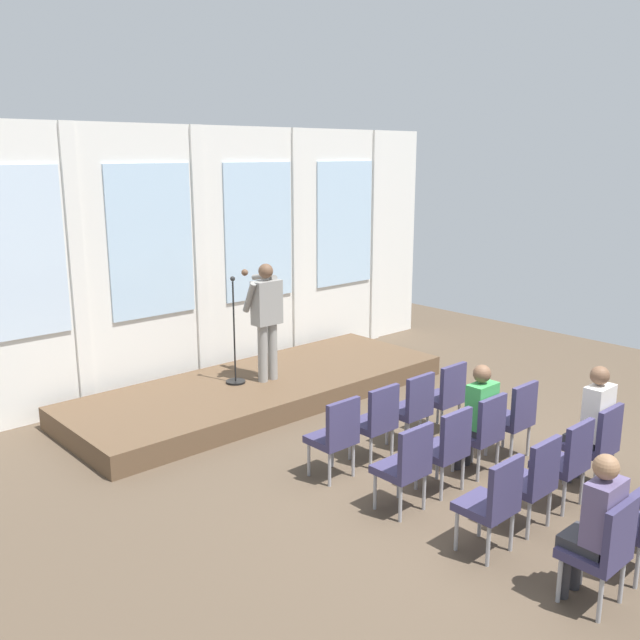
% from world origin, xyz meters
% --- Properties ---
extents(ground_plane, '(13.56, 13.56, 0.00)m').
position_xyz_m(ground_plane, '(0.00, 0.00, 0.00)').
color(ground_plane, brown).
extents(rear_partition, '(9.68, 0.14, 3.93)m').
position_xyz_m(rear_partition, '(0.05, 5.21, 2.00)').
color(rear_partition, silver).
rests_on(rear_partition, ground).
extents(stage_platform, '(5.71, 2.05, 0.30)m').
position_xyz_m(stage_platform, '(0.00, 3.89, 0.15)').
color(stage_platform, brown).
rests_on(stage_platform, ground).
extents(speaker, '(0.51, 0.69, 1.71)m').
position_xyz_m(speaker, '(0.05, 3.81, 1.29)').
color(speaker, gray).
rests_on(speaker, stage_platform).
extents(mic_stand, '(0.28, 0.28, 1.55)m').
position_xyz_m(mic_stand, '(-0.37, 4.01, 0.64)').
color(mic_stand, black).
rests_on(mic_stand, stage_platform).
extents(chair_r0_c0, '(0.46, 0.44, 0.94)m').
position_xyz_m(chair_r0_c0, '(-0.96, 1.29, 0.53)').
color(chair_r0_c0, '#99999E').
rests_on(chair_r0_c0, ground).
extents(chair_r0_c1, '(0.46, 0.44, 0.94)m').
position_xyz_m(chair_r0_c1, '(-0.32, 1.29, 0.53)').
color(chair_r0_c1, '#99999E').
rests_on(chair_r0_c1, ground).
extents(chair_r0_c2, '(0.46, 0.44, 0.94)m').
position_xyz_m(chair_r0_c2, '(0.32, 1.29, 0.53)').
color(chair_r0_c2, '#99999E').
rests_on(chair_r0_c2, ground).
extents(chair_r0_c3, '(0.46, 0.44, 0.94)m').
position_xyz_m(chair_r0_c3, '(0.96, 1.29, 0.53)').
color(chair_r0_c3, '#99999E').
rests_on(chair_r0_c3, ground).
extents(chair_r1_c0, '(0.46, 0.44, 0.94)m').
position_xyz_m(chair_r1_c0, '(-0.96, 0.27, 0.53)').
color(chair_r1_c0, '#99999E').
rests_on(chair_r1_c0, ground).
extents(chair_r1_c1, '(0.46, 0.44, 0.94)m').
position_xyz_m(chair_r1_c1, '(-0.32, 0.27, 0.53)').
color(chair_r1_c1, '#99999E').
rests_on(chair_r1_c1, ground).
extents(chair_r1_c2, '(0.46, 0.44, 0.94)m').
position_xyz_m(chair_r1_c2, '(0.32, 0.27, 0.53)').
color(chair_r1_c2, '#99999E').
rests_on(chair_r1_c2, ground).
extents(audience_r1_c2, '(0.36, 0.39, 1.27)m').
position_xyz_m(audience_r1_c2, '(0.32, 0.36, 0.71)').
color(audience_r1_c2, '#2D2D33').
rests_on(audience_r1_c2, ground).
extents(chair_r1_c3, '(0.46, 0.44, 0.94)m').
position_xyz_m(chair_r1_c3, '(0.96, 0.27, 0.53)').
color(chair_r1_c3, '#99999E').
rests_on(chair_r1_c3, ground).
extents(chair_r2_c0, '(0.46, 0.44, 0.94)m').
position_xyz_m(chair_r2_c0, '(-0.96, -0.74, 0.53)').
color(chair_r2_c0, '#99999E').
rests_on(chair_r2_c0, ground).
extents(chair_r2_c1, '(0.46, 0.44, 0.94)m').
position_xyz_m(chair_r2_c1, '(-0.32, -0.74, 0.53)').
color(chair_r2_c1, '#99999E').
rests_on(chair_r2_c1, ground).
extents(chair_r2_c2, '(0.46, 0.44, 0.94)m').
position_xyz_m(chair_r2_c2, '(0.32, -0.74, 0.53)').
color(chair_r2_c2, '#99999E').
rests_on(chair_r2_c2, ground).
extents(chair_r2_c3, '(0.46, 0.44, 0.94)m').
position_xyz_m(chair_r2_c3, '(0.96, -0.74, 0.53)').
color(chair_r2_c3, '#99999E').
rests_on(chair_r2_c3, ground).
extents(audience_r2_c3, '(0.36, 0.39, 1.36)m').
position_xyz_m(audience_r2_c3, '(0.96, -0.66, 0.75)').
color(audience_r2_c3, '#2D2D33').
rests_on(audience_r2_c3, ground).
extents(chair_r3_c0, '(0.46, 0.44, 0.94)m').
position_xyz_m(chair_r3_c0, '(-0.96, -1.75, 0.53)').
color(chair_r3_c0, '#99999E').
rests_on(chair_r3_c0, ground).
extents(audience_r3_c0, '(0.36, 0.39, 1.29)m').
position_xyz_m(audience_r3_c0, '(-0.96, -1.67, 0.72)').
color(audience_r3_c0, '#2D2D33').
rests_on(audience_r3_c0, ground).
extents(chair_r3_c1, '(0.46, 0.44, 0.94)m').
position_xyz_m(chair_r3_c1, '(-0.32, -1.75, 0.53)').
color(chair_r3_c1, '#99999E').
rests_on(chair_r3_c1, ground).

